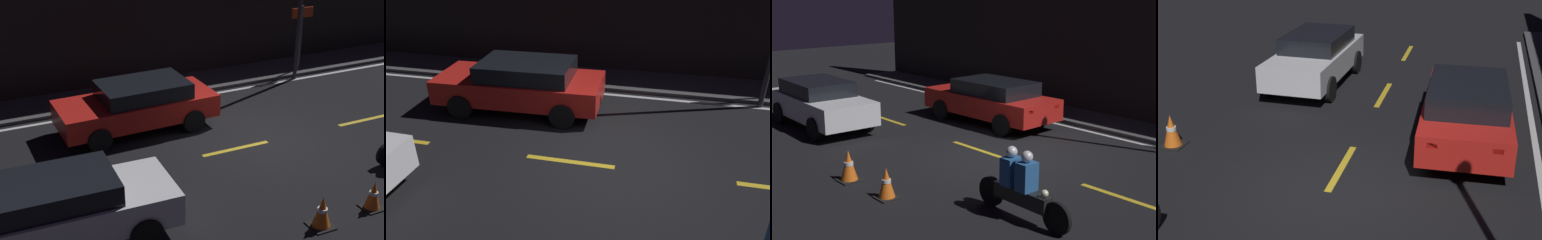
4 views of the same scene
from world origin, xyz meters
TOP-DOWN VIEW (x-y plane):
  - ground_plane at (0.00, 0.00)m, footprint 56.00×56.00m
  - raised_curb at (0.00, 5.01)m, footprint 28.00×1.80m
  - building_front at (0.00, 6.06)m, footprint 28.00×0.30m
  - lane_dash_a at (-10.00, 0.00)m, footprint 2.00×0.14m
  - lane_dash_b at (-5.50, 0.00)m, footprint 2.00×0.14m
  - lane_dash_c at (-1.00, 0.00)m, footprint 2.00×0.14m
  - lane_dash_d at (3.50, 0.00)m, footprint 2.00×0.14m
  - lane_solid_kerb at (0.00, 3.86)m, footprint 25.20×0.14m
  - sedan_white at (-6.05, -2.11)m, footprint 4.36×1.98m
  - taxi_red at (-2.94, 2.32)m, footprint 4.58×2.06m
  - motorcycle at (2.84, -2.39)m, footprint 2.33×0.37m
  - traffic_cone_near at (-1.10, -3.84)m, footprint 0.50×0.50m
  - traffic_cone_mid at (0.35, -3.77)m, footprint 0.45×0.45m

SIDE VIEW (x-z plane):
  - ground_plane at x=0.00m, z-range 0.00..0.00m
  - lane_solid_kerb at x=0.00m, z-range 0.00..0.01m
  - lane_dash_a at x=-10.00m, z-range 0.00..0.01m
  - lane_dash_b at x=-5.50m, z-range 0.00..0.01m
  - lane_dash_c at x=-1.00m, z-range 0.00..0.01m
  - lane_dash_d at x=3.50m, z-range 0.00..0.01m
  - raised_curb at x=0.00m, z-range 0.00..0.11m
  - traffic_cone_mid at x=0.35m, z-range -0.01..0.66m
  - traffic_cone_near at x=-1.10m, z-range -0.01..0.71m
  - motorcycle at x=2.84m, z-range -0.05..1.33m
  - taxi_red at x=-2.94m, z-range 0.06..1.49m
  - sedan_white at x=-6.05m, z-range 0.07..1.55m
  - building_front at x=0.00m, z-range 0.00..5.35m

